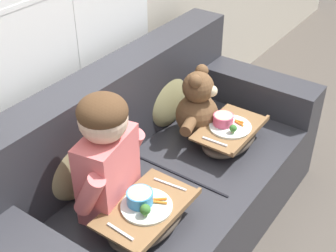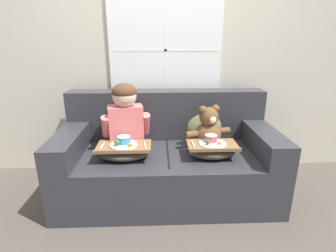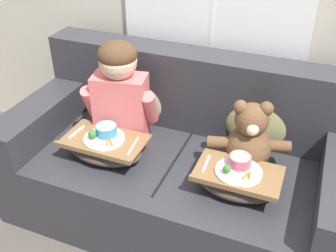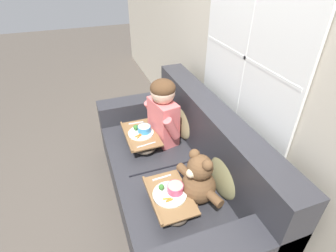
% 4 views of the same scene
% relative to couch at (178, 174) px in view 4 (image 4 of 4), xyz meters
% --- Properties ---
extents(ground_plane, '(14.00, 14.00, 0.00)m').
position_rel_couch_xyz_m(ground_plane, '(0.00, -0.07, -0.34)').
color(ground_plane, '#4C443D').
extents(wall_back_with_window, '(8.00, 0.08, 2.60)m').
position_rel_couch_xyz_m(wall_back_with_window, '(0.00, 0.54, 0.96)').
color(wall_back_with_window, beige).
rests_on(wall_back_with_window, ground_plane).
extents(couch, '(1.96, 0.94, 0.94)m').
position_rel_couch_xyz_m(couch, '(0.00, 0.00, 0.00)').
color(couch, '#2D2D33').
rests_on(couch, ground_plane).
extents(throw_pillow_behind_child, '(0.39, 0.19, 0.41)m').
position_rel_couch_xyz_m(throw_pillow_behind_child, '(-0.38, 0.21, 0.30)').
color(throw_pillow_behind_child, tan).
rests_on(throw_pillow_behind_child, couch).
extents(throw_pillow_behind_teddy, '(0.39, 0.19, 0.40)m').
position_rel_couch_xyz_m(throw_pillow_behind_teddy, '(0.38, 0.21, 0.30)').
color(throw_pillow_behind_teddy, '#898456').
rests_on(throw_pillow_behind_teddy, couch).
extents(child_figure, '(0.45, 0.25, 0.61)m').
position_rel_couch_xyz_m(child_figure, '(-0.38, -0.01, 0.45)').
color(child_figure, '#DB6666').
rests_on(child_figure, couch).
extents(teddy_bear, '(0.44, 0.32, 0.41)m').
position_rel_couch_xyz_m(teddy_bear, '(0.38, -0.01, 0.29)').
color(teddy_bear, brown).
rests_on(teddy_bear, couch).
extents(lap_tray_child, '(0.46, 0.28, 0.19)m').
position_rel_couch_xyz_m(lap_tray_child, '(-0.38, -0.22, 0.18)').
color(lap_tray_child, '#473D33').
rests_on(lap_tray_child, child_figure).
extents(lap_tray_teddy, '(0.43, 0.27, 0.19)m').
position_rel_couch_xyz_m(lap_tray_teddy, '(0.38, -0.22, 0.18)').
color(lap_tray_teddy, '#473D33').
rests_on(lap_tray_teddy, teddy_bear).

